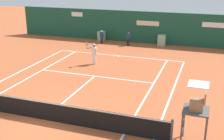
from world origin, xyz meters
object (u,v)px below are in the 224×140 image
Objects in this scene: player_on_baseline at (94,52)px; tennis_ball_mid_court at (64,57)px; tennis_ball_by_sideline at (84,63)px; umpire_chair at (197,107)px; ball_kid_left_post at (102,36)px; ball_kid_right_post at (128,38)px.

player_on_baseline is 26.34× the size of tennis_ball_mid_court.
tennis_ball_by_sideline and tennis_ball_mid_court have the same top height.
tennis_ball_by_sideline is (-8.70, 8.45, -1.62)m from umpire_chair.
umpire_chair is at bearing 158.46° from player_on_baseline.
umpire_chair reaches higher than tennis_ball_by_sideline.
player_on_baseline is (-7.92, 8.68, -0.71)m from umpire_chair.
tennis_ball_by_sideline is (1.11, -6.72, -0.71)m from ball_kid_left_post.
ball_kid_left_post reaches higher than tennis_ball_mid_court.
ball_kid_right_post is 6.94m from tennis_ball_by_sideline.
ball_kid_right_post is 18.74× the size of tennis_ball_by_sideline.
player_on_baseline is 1.22m from tennis_ball_by_sideline.
ball_kid_right_post is at bearing -172.67° from ball_kid_left_post.
tennis_ball_mid_court is (-2.22, 1.05, 0.00)m from tennis_ball_by_sideline.
umpire_chair is 11.77m from player_on_baseline.
player_on_baseline is 26.34× the size of tennis_ball_by_sideline.
tennis_ball_mid_court is at bearing 53.56° from ball_kid_right_post.
ball_kid_left_post reaches higher than ball_kid_right_post.
umpire_chair is 12.23m from tennis_ball_by_sideline.
ball_kid_left_post is 6.85m from tennis_ball_by_sideline.
player_on_baseline is 1.41× the size of ball_kid_right_post.
umpire_chair reaches higher than tennis_ball_mid_court.
ball_kid_right_post is at bearing -70.93° from player_on_baseline.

